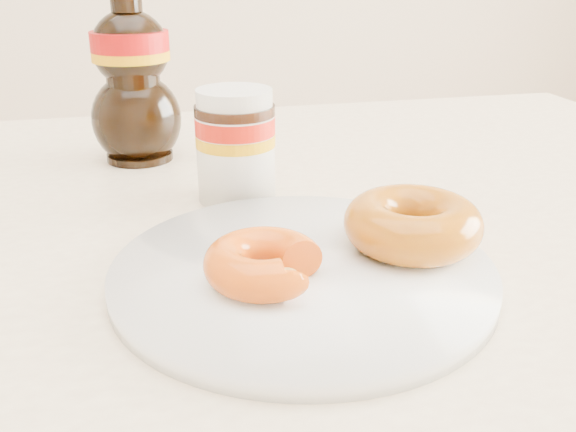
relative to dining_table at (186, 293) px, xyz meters
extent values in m
cube|color=#FFEAC2|center=(0.00, 0.00, 0.06)|extent=(1.40, 0.90, 0.04)
cylinder|color=#C6B28C|center=(0.62, 0.37, -0.31)|extent=(0.06, 0.06, 0.71)
cylinder|color=white|center=(0.08, -0.15, 0.09)|extent=(0.30, 0.30, 0.01)
torus|color=white|center=(0.08, -0.15, 0.09)|extent=(0.30, 0.30, 0.01)
torus|color=#D8570C|center=(0.05, -0.17, 0.11)|extent=(0.09, 0.09, 0.03)
torus|color=#A4670A|center=(0.18, -0.14, 0.12)|extent=(0.12, 0.12, 0.04)
cylinder|color=white|center=(0.06, 0.04, 0.13)|extent=(0.08, 0.08, 0.10)
cylinder|color=#9A0F05|center=(0.06, 0.04, 0.16)|extent=(0.08, 0.08, 0.02)
cylinder|color=#D89905|center=(0.06, 0.04, 0.15)|extent=(0.08, 0.08, 0.01)
cylinder|color=black|center=(0.06, 0.04, 0.18)|extent=(0.08, 0.08, 0.01)
cylinder|color=white|center=(0.06, 0.04, 0.19)|extent=(0.08, 0.08, 0.02)
camera|label=1|loc=(-0.03, -0.58, 0.32)|focal=40.00mm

